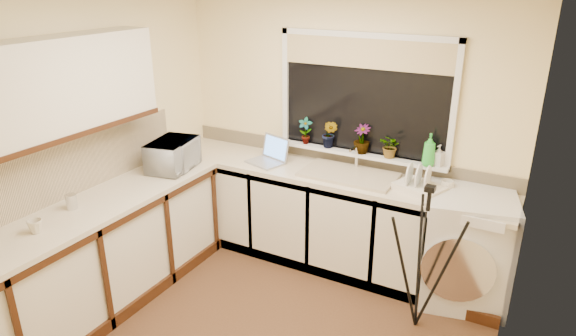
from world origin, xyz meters
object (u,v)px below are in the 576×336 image
at_px(laptop, 270,156).
at_px(plant_d, 391,147).
at_px(washing_machine, 466,248).
at_px(plant_c, 362,139).
at_px(steel_jar, 71,202).
at_px(soap_bottle_green, 429,150).
at_px(dish_rack, 420,188).
at_px(cup_left, 35,226).
at_px(tripod, 422,259).
at_px(microwave, 173,155).
at_px(plant_a, 305,131).
at_px(cup_back, 447,185).
at_px(soap_bottle_clear, 439,155).
at_px(plant_b, 330,134).
at_px(kettle, 165,163).

height_order(laptop, plant_d, plant_d).
xyz_separation_m(washing_machine, plant_c, (-1.02, 0.22, 0.71)).
bearing_deg(steel_jar, soap_bottle_green, 39.00).
height_order(dish_rack, plant_d, plant_d).
relative_size(steel_jar, cup_left, 1.14).
bearing_deg(washing_machine, tripod, -125.24).
height_order(microwave, plant_a, plant_a).
bearing_deg(cup_back, soap_bottle_green, 153.92).
bearing_deg(soap_bottle_green, washing_machine, -23.91).
xyz_separation_m(dish_rack, soap_bottle_green, (-0.00, 0.22, 0.26)).
relative_size(washing_machine, tripod, 0.80).
bearing_deg(soap_bottle_green, steel_jar, -141.00).
height_order(plant_c, soap_bottle_clear, plant_c).
xyz_separation_m(washing_machine, microwave, (-2.51, -0.60, 0.57)).
bearing_deg(plant_b, washing_machine, -9.09).
height_order(cup_back, cup_left, cup_left).
bearing_deg(soap_bottle_green, tripod, -75.53).
relative_size(steel_jar, soap_bottle_clear, 0.64).
distance_m(dish_rack, cup_back, 0.23).
bearing_deg(washing_machine, dish_rack, 172.81).
height_order(laptop, steel_jar, laptop).
bearing_deg(plant_c, microwave, -151.12).
bearing_deg(kettle, plant_d, 28.14).
bearing_deg(kettle, soap_bottle_green, 23.35).
relative_size(dish_rack, plant_b, 1.41).
xyz_separation_m(soap_bottle_green, soap_bottle_clear, (0.07, 0.04, -0.05)).
bearing_deg(kettle, soap_bottle_clear, 23.53).
bearing_deg(plant_d, plant_a, -179.64).
relative_size(plant_b, plant_d, 1.28).
bearing_deg(dish_rack, microwave, -143.72).
bearing_deg(soap_bottle_clear, steel_jar, -141.30).
bearing_deg(plant_a, plant_c, 0.37).
bearing_deg(soap_bottle_green, plant_d, 174.24).
xyz_separation_m(dish_rack, cup_back, (0.19, 0.13, 0.01)).
bearing_deg(kettle, cup_left, -91.67).
bearing_deg(plant_a, tripod, -29.22).
xyz_separation_m(steel_jar, plant_c, (1.61, 1.83, 0.22)).
bearing_deg(cup_back, plant_d, 166.40).
distance_m(steel_jar, cup_back, 2.95).
xyz_separation_m(microwave, soap_bottle_green, (2.09, 0.79, 0.15)).
relative_size(washing_machine, steel_jar, 8.20).
distance_m(plant_a, cup_back, 1.38).
distance_m(soap_bottle_green, cup_left, 3.04).
relative_size(plant_b, soap_bottle_clear, 1.47).
height_order(kettle, plant_b, plant_b).
bearing_deg(soap_bottle_clear, plant_c, -179.42).
height_order(washing_machine, plant_b, plant_b).
relative_size(tripod, soap_bottle_clear, 6.56).
xyz_separation_m(plant_a, soap_bottle_clear, (1.24, 0.01, -0.04)).
bearing_deg(plant_b, microwave, -145.24).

